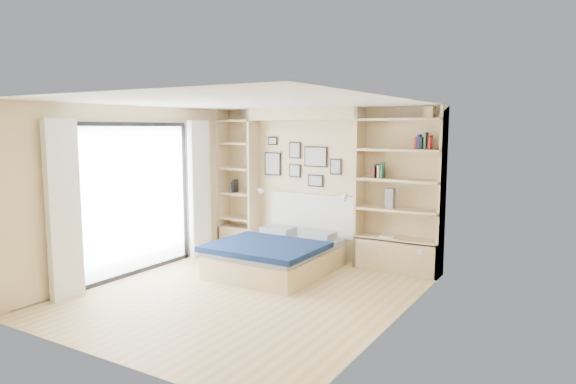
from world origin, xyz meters
The scene contains 8 objects.
ground centered at (0.00, 0.00, 0.00)m, with size 4.50×4.50×0.00m, color #D7BC7E.
room_shell centered at (-0.39, 1.52, 1.08)m, with size 4.50×4.50×4.50m.
bed centered at (-0.22, 1.14, 0.26)m, with size 1.59×2.08×1.07m.
photo_gallery centered at (-0.45, 2.22, 1.60)m, with size 1.48×0.02×0.82m.
reading_lamps centered at (-0.30, 2.00, 1.10)m, with size 1.92×0.12×0.15m.
shelf_decor centered at (1.18, 2.07, 1.70)m, with size 3.61×0.23×2.03m.
deck centered at (-3.60, 0.00, 0.00)m, with size 3.20×4.00×0.05m, color #655B4A.
deck_chair centered at (-3.26, 0.20, 0.38)m, with size 0.68×0.89×0.79m.
Camera 1 is at (3.84, -5.32, 2.18)m, focal length 32.00 mm.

